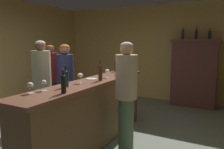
{
  "coord_description": "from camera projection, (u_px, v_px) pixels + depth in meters",
  "views": [
    {
      "loc": [
        2.09,
        -2.96,
        1.66
      ],
      "look_at": [
        0.68,
        -0.29,
        1.22
      ],
      "focal_mm": 35.05,
      "sensor_mm": 36.0,
      "label": 1
    }
  ],
  "objects": [
    {
      "name": "bar_counter",
      "position": [
        91.0,
        114.0,
        3.48
      ],
      "size": [
        0.52,
        2.94,
        1.06
      ],
      "color": "brown",
      "rests_on": "ground"
    },
    {
      "name": "wine_bottle_pinot",
      "position": [
        116.0,
        65.0,
        4.51
      ],
      "size": [
        0.07,
        0.07,
        0.29
      ],
      "color": "#192935",
      "rests_on": "bar_counter"
    },
    {
      "name": "wine_bottle_malbec",
      "position": [
        119.0,
        67.0,
        4.21
      ],
      "size": [
        0.07,
        0.07,
        0.29
      ],
      "color": "black",
      "rests_on": "bar_counter"
    },
    {
      "name": "wine_glass_mid",
      "position": [
        80.0,
        76.0,
        3.21
      ],
      "size": [
        0.08,
        0.08,
        0.15
      ],
      "color": "white",
      "rests_on": "bar_counter"
    },
    {
      "name": "patron_in_grey",
      "position": [
        51.0,
        78.0,
        4.78
      ],
      "size": [
        0.34,
        0.34,
        1.6
      ],
      "rotation": [
        0.0,
        0.0,
        -0.53
      ],
      "color": "#2B324F",
      "rests_on": "ground"
    },
    {
      "name": "wine_bottle_merlot",
      "position": [
        100.0,
        71.0,
        3.43
      ],
      "size": [
        0.06,
        0.06,
        0.33
      ],
      "color": "#442619",
      "rests_on": "bar_counter"
    },
    {
      "name": "wine_glass_front",
      "position": [
        44.0,
        83.0,
        2.72
      ],
      "size": [
        0.07,
        0.07,
        0.14
      ],
      "color": "white",
      "rests_on": "bar_counter"
    },
    {
      "name": "patron_in_navy",
      "position": [
        66.0,
        80.0,
        4.38
      ],
      "size": [
        0.33,
        0.33,
        1.62
      ],
      "rotation": [
        0.0,
        0.0,
        -0.52
      ],
      "color": "#4C6243",
      "rests_on": "ground"
    },
    {
      "name": "wall_back",
      "position": [
        148.0,
        52.0,
        6.5
      ],
      "size": [
        5.46,
        0.12,
        2.73
      ],
      "primitive_type": "cube",
      "color": "tan",
      "rests_on": "ground"
    },
    {
      "name": "patron_redhead",
      "position": [
        42.0,
        86.0,
        3.69
      ],
      "size": [
        0.31,
        0.31,
        1.69
      ],
      "rotation": [
        0.0,
        0.0,
        0.53
      ],
      "color": "#8F9B90",
      "rests_on": "ground"
    },
    {
      "name": "bartender",
      "position": [
        126.0,
        92.0,
        3.23
      ],
      "size": [
        0.32,
        0.32,
        1.67
      ],
      "rotation": [
        0.0,
        0.0,
        3.27
      ],
      "color": "#4B6C55",
      "rests_on": "ground"
    },
    {
      "name": "cheese_plate",
      "position": [
        92.0,
        79.0,
        3.56
      ],
      "size": [
        0.17,
        0.17,
        0.01
      ],
      "primitive_type": "cylinder",
      "color": "white",
      "rests_on": "bar_counter"
    },
    {
      "name": "display_bottle_left",
      "position": [
        183.0,
        34.0,
        5.66
      ],
      "size": [
        0.08,
        0.08,
        0.31
      ],
      "color": "#252D37",
      "rests_on": "display_cabinet"
    },
    {
      "name": "wine_glass_spare",
      "position": [
        30.0,
        86.0,
        2.57
      ],
      "size": [
        0.08,
        0.08,
        0.13
      ],
      "color": "white",
      "rests_on": "bar_counter"
    },
    {
      "name": "flower_arrangement",
      "position": [
        123.0,
        67.0,
        4.01
      ],
      "size": [
        0.16,
        0.16,
        0.36
      ],
      "color": "#345864",
      "rests_on": "bar_counter"
    },
    {
      "name": "wine_bottle_syrah",
      "position": [
        63.0,
        83.0,
        2.58
      ],
      "size": [
        0.06,
        0.06,
        0.29
      ],
      "color": "black",
      "rests_on": "bar_counter"
    },
    {
      "name": "floor",
      "position": [
        85.0,
        139.0,
        3.79
      ],
      "size": [
        8.47,
        8.47,
        0.0
      ],
      "primitive_type": "plane",
      "color": "slate",
      "rests_on": "ground"
    },
    {
      "name": "wine_bottle_riesling",
      "position": [
        66.0,
        77.0,
        2.94
      ],
      "size": [
        0.07,
        0.07,
        0.29
      ],
      "color": "#182F3D",
      "rests_on": "bar_counter"
    },
    {
      "name": "wine_glass_rear",
      "position": [
        107.0,
        71.0,
        3.71
      ],
      "size": [
        0.07,
        0.07,
        0.15
      ],
      "color": "white",
      "rests_on": "bar_counter"
    },
    {
      "name": "display_cabinet",
      "position": [
        194.0,
        72.0,
        5.66
      ],
      "size": [
        1.17,
        0.47,
        1.74
      ],
      "color": "#562E2C",
      "rests_on": "ground"
    },
    {
      "name": "display_bottle_center",
      "position": [
        210.0,
        34.0,
        5.37
      ],
      "size": [
        0.08,
        0.08,
        0.29
      ],
      "color": "#182B35",
      "rests_on": "display_cabinet"
    },
    {
      "name": "display_bottle_midleft",
      "position": [
        196.0,
        34.0,
        5.51
      ],
      "size": [
        0.07,
        0.07,
        0.33
      ],
      "color": "#1B233F",
      "rests_on": "display_cabinet"
    }
  ]
}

